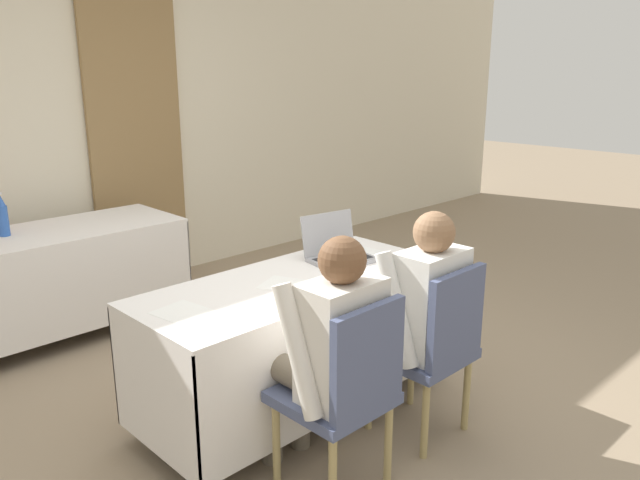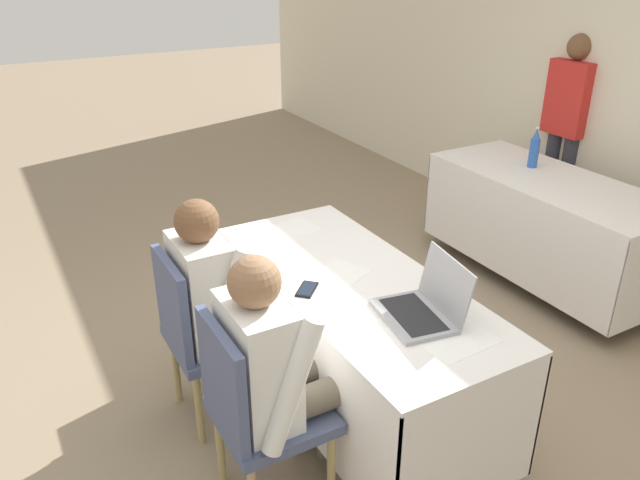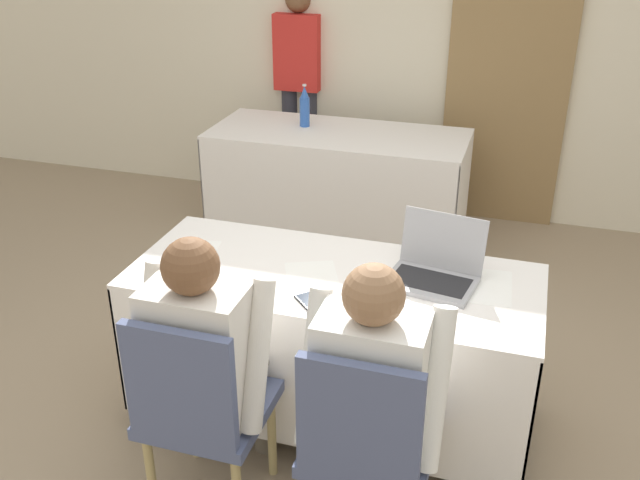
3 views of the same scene
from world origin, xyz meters
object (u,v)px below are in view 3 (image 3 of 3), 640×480
at_px(laptop, 434,270).
at_px(person_white_shirt, 375,386).
at_px(cell_phone, 310,302).
at_px(person_red_shirt, 299,80).
at_px(chair_near_right, 366,442).
at_px(water_bottle, 305,107).
at_px(person_checkered_shirt, 209,354).
at_px(chair_near_left, 200,406).

height_order(laptop, person_white_shirt, person_white_shirt).
distance_m(cell_phone, person_red_shirt, 2.96).
relative_size(laptop, chair_near_right, 0.44).
bearing_deg(laptop, cell_phone, -134.11).
distance_m(laptop, water_bottle, 2.22).
bearing_deg(person_red_shirt, person_checkered_shirt, -77.93).
bearing_deg(chair_near_right, person_white_shirt, -90.00).
xyz_separation_m(cell_phone, chair_near_right, (0.34, -0.42, -0.25)).
bearing_deg(laptop, water_bottle, 131.40).
relative_size(cell_phone, person_checkered_shirt, 0.13).
relative_size(cell_phone, person_red_shirt, 0.09).
bearing_deg(laptop, chair_near_right, -87.88).
distance_m(cell_phone, chair_near_right, 0.59).
xyz_separation_m(chair_near_left, person_red_shirt, (-0.70, 3.21, 0.41)).
xyz_separation_m(laptop, person_white_shirt, (-0.09, -0.64, -0.14)).
height_order(cell_phone, water_bottle, water_bottle).
bearing_deg(chair_near_right, chair_near_left, 0.00).
bearing_deg(chair_near_left, chair_near_right, -180.00).
distance_m(chair_near_right, person_checkered_shirt, 0.65).
xyz_separation_m(laptop, person_checkered_shirt, (-0.72, -0.64, -0.14)).
distance_m(person_checkered_shirt, person_red_shirt, 3.19).
xyz_separation_m(laptop, chair_near_left, (-0.72, -0.74, -0.30)).
height_order(chair_near_right, person_checkered_shirt, person_checkered_shirt).
xyz_separation_m(laptop, water_bottle, (-1.18, 1.88, 0.08)).
bearing_deg(person_checkered_shirt, water_bottle, -79.60).
bearing_deg(water_bottle, person_white_shirt, -66.65).
height_order(cell_phone, person_checkered_shirt, person_checkered_shirt).
height_order(laptop, chair_near_right, laptop).
xyz_separation_m(chair_near_right, person_red_shirt, (-1.32, 3.21, 0.41)).
height_order(laptop, water_bottle, water_bottle).
distance_m(water_bottle, person_checkered_shirt, 2.57).
relative_size(chair_near_left, person_white_shirt, 0.78).
height_order(cell_phone, chair_near_right, chair_near_right).
distance_m(chair_near_right, person_white_shirt, 0.19).
relative_size(laptop, cell_phone, 2.65).
bearing_deg(chair_near_right, laptop, -97.19).
distance_m(laptop, cell_phone, 0.54).
bearing_deg(chair_near_right, cell_phone, -51.29).
relative_size(laptop, chair_near_left, 0.44).
bearing_deg(person_white_shirt, laptop, -98.34).
xyz_separation_m(person_checkered_shirt, person_white_shirt, (0.62, 0.00, 0.00)).
height_order(person_checkered_shirt, person_red_shirt, person_red_shirt).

